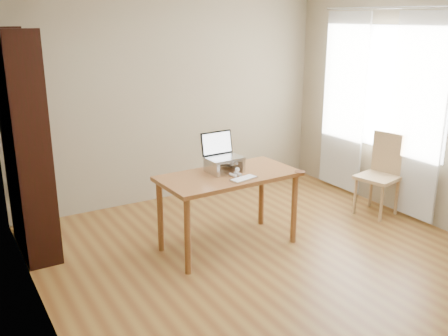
{
  "coord_description": "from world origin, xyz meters",
  "views": [
    {
      "loc": [
        -2.53,
        -3.23,
        2.19
      ],
      "look_at": [
        -0.25,
        0.63,
        0.83
      ],
      "focal_mm": 40.0,
      "sensor_mm": 36.0,
      "label": 1
    }
  ],
  "objects_px": {
    "keyboard": "(244,179)",
    "cat": "(223,165)",
    "bookshelf": "(26,145)",
    "laptop": "(221,151)",
    "desk": "(229,184)",
    "chair": "(383,171)"
  },
  "relations": [
    {
      "from": "desk",
      "to": "keyboard",
      "type": "bearing_deg",
      "value": -84.34
    },
    {
      "from": "laptop",
      "to": "chair",
      "type": "xyz_separation_m",
      "value": [
        1.96,
        -0.28,
        -0.44
      ]
    },
    {
      "from": "bookshelf",
      "to": "chair",
      "type": "relative_size",
      "value": 2.26
    },
    {
      "from": "bookshelf",
      "to": "chair",
      "type": "distance_m",
      "value": 3.79
    },
    {
      "from": "desk",
      "to": "cat",
      "type": "bearing_deg",
      "value": 87.84
    },
    {
      "from": "laptop",
      "to": "keyboard",
      "type": "bearing_deg",
      "value": -87.31
    },
    {
      "from": "desk",
      "to": "laptop",
      "type": "bearing_deg",
      "value": 87.98
    },
    {
      "from": "bookshelf",
      "to": "laptop",
      "type": "height_order",
      "value": "bookshelf"
    },
    {
      "from": "cat",
      "to": "chair",
      "type": "height_order",
      "value": "chair"
    },
    {
      "from": "chair",
      "to": "bookshelf",
      "type": "bearing_deg",
      "value": 151.55
    },
    {
      "from": "bookshelf",
      "to": "cat",
      "type": "bearing_deg",
      "value": -25.75
    },
    {
      "from": "desk",
      "to": "laptop",
      "type": "distance_m",
      "value": 0.33
    },
    {
      "from": "desk",
      "to": "keyboard",
      "type": "relative_size",
      "value": 4.76
    },
    {
      "from": "cat",
      "to": "chair",
      "type": "distance_m",
      "value": 2.0
    },
    {
      "from": "desk",
      "to": "laptop",
      "type": "relative_size",
      "value": 3.87
    },
    {
      "from": "bookshelf",
      "to": "desk",
      "type": "xyz_separation_m",
      "value": [
        1.64,
        -0.9,
        -0.4
      ]
    },
    {
      "from": "desk",
      "to": "laptop",
      "type": "height_order",
      "value": "laptop"
    },
    {
      "from": "bookshelf",
      "to": "cat",
      "type": "height_order",
      "value": "bookshelf"
    },
    {
      "from": "laptop",
      "to": "keyboard",
      "type": "relative_size",
      "value": 1.23
    },
    {
      "from": "keyboard",
      "to": "cat",
      "type": "height_order",
      "value": "cat"
    },
    {
      "from": "laptop",
      "to": "cat",
      "type": "distance_m",
      "value": 0.13
    },
    {
      "from": "desk",
      "to": "chair",
      "type": "height_order",
      "value": "chair"
    }
  ]
}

